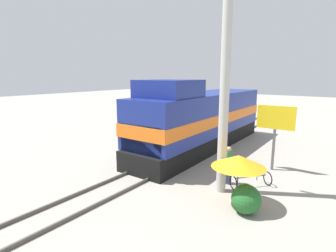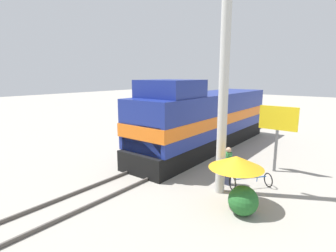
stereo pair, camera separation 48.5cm
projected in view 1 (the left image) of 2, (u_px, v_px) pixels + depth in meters
ground_plane at (162, 166)px, 14.82m from camera, size 120.00×120.00×0.00m
rail_near at (152, 162)px, 15.22m from camera, size 0.08×41.92×0.15m
rail_far at (173, 167)px, 14.40m from camera, size 0.08×41.92×0.15m
locomotive at (201, 119)px, 17.95m from camera, size 3.19×13.84×4.80m
utility_pole at (225, 84)px, 10.75m from camera, size 1.80×0.40×9.25m
vendor_umbrella at (239, 161)px, 10.03m from camera, size 2.08×2.08×2.05m
billboard_sign at (276, 122)px, 13.76m from camera, size 1.93×0.12×3.49m
shrub_cluster at (246, 199)px, 9.67m from camera, size 1.09×1.09×1.09m
person_bystander at (228, 164)px, 12.23m from camera, size 0.34×0.34×1.81m
bicycle at (251, 180)px, 11.95m from camera, size 1.66×1.84×0.65m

